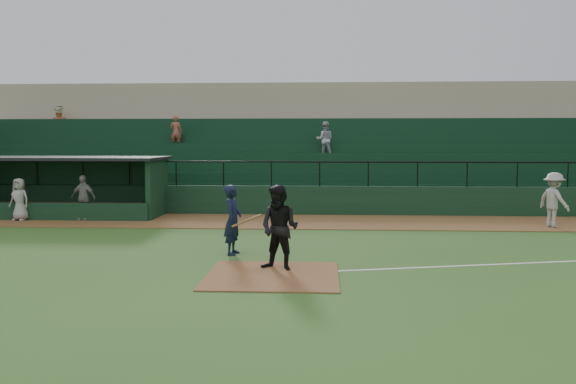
{
  "coord_description": "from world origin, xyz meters",
  "views": [
    {
      "loc": [
        1.13,
        -14.22,
        3.08
      ],
      "look_at": [
        0.0,
        5.0,
        1.4
      ],
      "focal_mm": 36.94,
      "sensor_mm": 36.0,
      "label": 1
    }
  ],
  "objects": [
    {
      "name": "ground",
      "position": [
        0.0,
        0.0,
        0.0
      ],
      "size": [
        90.0,
        90.0,
        0.0
      ],
      "primitive_type": "plane",
      "color": "#2C541B",
      "rests_on": "ground"
    },
    {
      "name": "warning_track",
      "position": [
        0.0,
        8.0,
        0.01
      ],
      "size": [
        40.0,
        4.0,
        0.03
      ],
      "primitive_type": "cube",
      "color": "brown",
      "rests_on": "ground"
    },
    {
      "name": "home_plate_dirt",
      "position": [
        0.0,
        -1.0,
        0.01
      ],
      "size": [
        3.0,
        3.0,
        0.03
      ],
      "primitive_type": "cube",
      "color": "brown",
      "rests_on": "ground"
    },
    {
      "name": "stadium_structure",
      "position": [
        -0.0,
        16.46,
        2.3
      ],
      "size": [
        38.0,
        13.08,
        6.4
      ],
      "color": "black",
      "rests_on": "ground"
    },
    {
      "name": "dugout",
      "position": [
        -9.75,
        9.56,
        1.33
      ],
      "size": [
        8.9,
        3.2,
        2.42
      ],
      "color": "black",
      "rests_on": "ground"
    },
    {
      "name": "batter_at_plate",
      "position": [
        -1.29,
        1.51,
        0.94
      ],
      "size": [
        1.06,
        0.74,
        1.89
      ],
      "color": "black",
      "rests_on": "ground"
    },
    {
      "name": "umpire",
      "position": [
        0.12,
        -0.38,
        1.02
      ],
      "size": [
        1.21,
        1.09,
        2.03
      ],
      "primitive_type": "imported",
      "rotation": [
        0.0,
        0.0,
        -0.39
      ],
      "color": "black",
      "rests_on": "ground"
    },
    {
      "name": "runner",
      "position": [
        9.26,
        7.01,
        1.0
      ],
      "size": [
        1.19,
        1.44,
        1.93
      ],
      "primitive_type": "imported",
      "rotation": [
        0.0,
        0.0,
        2.02
      ],
      "color": "#AAA49F",
      "rests_on": "warning_track"
    },
    {
      "name": "dugout_player_a",
      "position": [
        -8.04,
        7.86,
        0.9
      ],
      "size": [
        1.07,
        0.6,
        1.73
      ],
      "primitive_type": "imported",
      "rotation": [
        0.0,
        0.0,
        -0.19
      ],
      "color": "gray",
      "rests_on": "warning_track"
    },
    {
      "name": "dugout_player_b",
      "position": [
        -10.42,
        7.59,
        0.84
      ],
      "size": [
        0.87,
        0.65,
        1.62
      ],
      "primitive_type": "imported",
      "rotation": [
        0.0,
        0.0,
        -0.18
      ],
      "color": "#A8A39D",
      "rests_on": "warning_track"
    }
  ]
}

